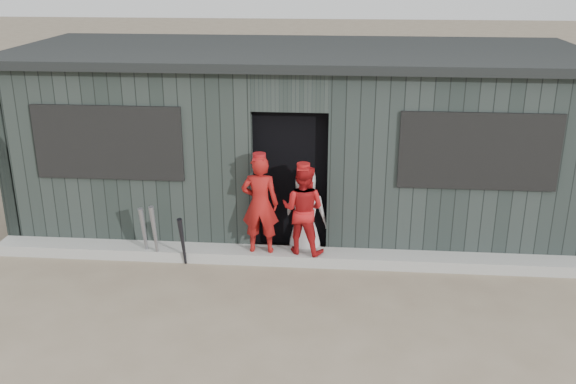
# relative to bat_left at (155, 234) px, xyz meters

# --- Properties ---
(ground) EXTENTS (80.00, 80.00, 0.00)m
(ground) POSITION_rel_bat_left_xyz_m (1.75, -1.62, -0.42)
(ground) COLOR #71614E
(ground) RESTS_ON ground
(curb) EXTENTS (8.00, 0.36, 0.15)m
(curb) POSITION_rel_bat_left_xyz_m (1.75, 0.20, -0.34)
(curb) COLOR #999994
(curb) RESTS_ON ground
(bat_left) EXTENTS (0.08, 0.20, 0.84)m
(bat_left) POSITION_rel_bat_left_xyz_m (0.00, 0.00, 0.00)
(bat_left) COLOR gray
(bat_left) RESTS_ON ground
(bat_mid) EXTENTS (0.08, 0.21, 0.78)m
(bat_mid) POSITION_rel_bat_left_xyz_m (-0.16, 0.07, -0.03)
(bat_mid) COLOR gray
(bat_mid) RESTS_ON ground
(bat_right) EXTENTS (0.09, 0.21, 0.70)m
(bat_right) POSITION_rel_bat_left_xyz_m (0.38, -0.05, -0.07)
(bat_right) COLOR black
(bat_right) RESTS_ON ground
(player_red_left) EXTENTS (0.49, 0.32, 1.33)m
(player_red_left) POSITION_rel_bat_left_xyz_m (1.38, 0.19, 0.40)
(player_red_left) COLOR maroon
(player_red_left) RESTS_ON curb
(player_red_right) EXTENTS (0.69, 0.59, 1.21)m
(player_red_right) POSITION_rel_bat_left_xyz_m (1.94, 0.22, 0.34)
(player_red_right) COLOR #B01517
(player_red_right) RESTS_ON curb
(player_grey_back) EXTENTS (0.65, 0.49, 1.21)m
(player_grey_back) POSITION_rel_bat_left_xyz_m (1.96, 0.48, 0.19)
(player_grey_back) COLOR #B3B3B3
(player_grey_back) RESTS_ON ground
(dugout) EXTENTS (8.30, 3.30, 2.62)m
(dugout) POSITION_rel_bat_left_xyz_m (1.75, 1.89, 0.87)
(dugout) COLOR black
(dugout) RESTS_ON ground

